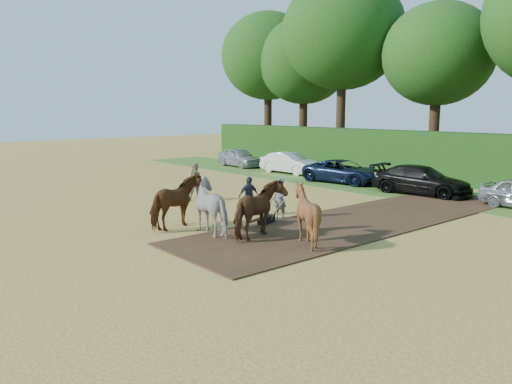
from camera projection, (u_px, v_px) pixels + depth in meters
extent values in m
plane|color=gold|center=(200.00, 241.00, 16.44)|extent=(120.00, 120.00, 0.00)
cube|color=#472D1C|center=(369.00, 219.00, 19.74)|extent=(4.50, 17.00, 0.05)
cube|color=#38601E|center=(430.00, 195.00, 25.32)|extent=(50.00, 5.00, 0.03)
cube|color=#14380F|center=(475.00, 160.00, 27.94)|extent=(46.00, 1.60, 3.00)
imported|color=#C2B198|center=(196.00, 182.00, 23.64)|extent=(1.07, 1.11, 1.80)
imported|color=#2A2D38|center=(249.00, 196.00, 20.38)|extent=(0.50, 0.98, 1.61)
imported|color=brown|center=(177.00, 202.00, 18.12)|extent=(1.73, 2.50, 1.93)
imported|color=#B1AC9F|center=(216.00, 206.00, 17.40)|extent=(2.35, 2.18, 1.93)
imported|color=brown|center=(259.00, 210.00, 16.68)|extent=(1.73, 2.50, 1.93)
imported|color=brown|center=(306.00, 215.00, 15.96)|extent=(2.05, 2.17, 1.94)
cube|color=black|center=(266.00, 220.00, 18.87)|extent=(0.58, 0.89, 0.32)
cube|color=brown|center=(259.00, 219.00, 18.38)|extent=(0.51, 1.25, 0.09)
cylinder|color=brown|center=(268.00, 208.00, 19.35)|extent=(0.48, 0.86, 0.68)
cylinder|color=brown|center=(277.00, 210.00, 19.14)|extent=(0.23, 0.93, 0.68)
imported|color=gray|center=(280.00, 199.00, 19.70)|extent=(0.68, 0.56, 1.62)
imported|color=#ACADB3|center=(239.00, 157.00, 37.80)|extent=(4.30, 1.91, 1.44)
imported|color=white|center=(290.00, 163.00, 33.74)|extent=(4.47, 1.78, 1.45)
imported|color=#111C36|center=(344.00, 172.00, 29.44)|extent=(5.15, 2.89, 1.36)
imported|color=black|center=(421.00, 180.00, 25.43)|extent=(5.28, 2.65, 1.47)
cylinder|color=#382616|center=(268.00, 125.00, 45.47)|extent=(0.70, 0.70, 5.85)
ellipsoid|color=#163F11|center=(268.00, 56.00, 44.47)|extent=(8.40, 8.40, 7.73)
cylinder|color=#382616|center=(303.00, 128.00, 42.80)|extent=(0.70, 0.70, 5.40)
ellipsoid|color=#163F11|center=(304.00, 61.00, 41.88)|extent=(7.80, 7.80, 7.18)
cylinder|color=#382616|center=(340.00, 123.00, 38.30)|extent=(0.70, 0.70, 6.53)
ellipsoid|color=#163F11|center=(343.00, 33.00, 37.20)|extent=(9.20, 9.20, 8.46)
cylinder|color=#382616|center=(433.00, 135.00, 34.07)|extent=(0.70, 0.70, 5.17)
ellipsoid|color=#163F11|center=(438.00, 54.00, 33.20)|extent=(7.40, 7.40, 6.81)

